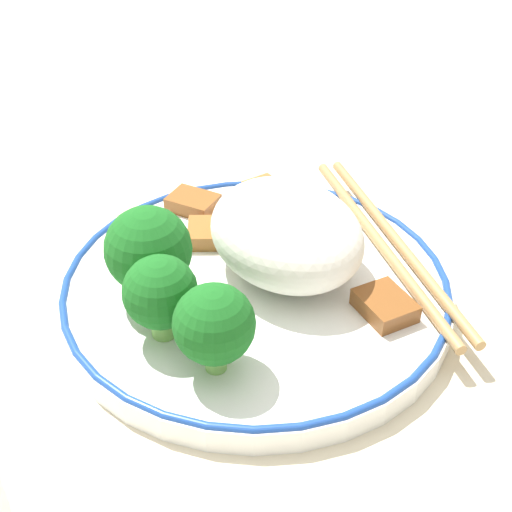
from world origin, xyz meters
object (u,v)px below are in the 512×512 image
at_px(plate, 256,288).
at_px(broccoli_back_center, 160,293).
at_px(broccoli_back_right, 214,325).
at_px(chopsticks, 388,242).
at_px(broccoli_back_left, 148,251).

bearing_deg(plate, broccoli_back_center, -80.15).
xyz_separation_m(plate, broccoli_back_right, (0.05, -0.06, 0.04)).
xyz_separation_m(plate, chopsticks, (0.02, 0.10, 0.01)).
relative_size(broccoli_back_left, broccoli_back_center, 1.18).
bearing_deg(plate, chopsticks, 79.52).
distance_m(plate, broccoli_back_center, 0.08).
relative_size(broccoli_back_center, broccoli_back_right, 0.97).
xyz_separation_m(plate, broccoli_back_center, (0.01, -0.07, 0.04)).
distance_m(plate, broccoli_back_right, 0.09).
distance_m(broccoli_back_center, chopsticks, 0.17).
bearing_deg(chopsticks, broccoli_back_right, -77.42).
bearing_deg(broccoli_back_left, broccoli_back_right, 0.79).
bearing_deg(broccoli_back_right, broccoli_back_center, -164.51).
distance_m(broccoli_back_center, broccoli_back_right, 0.04).
bearing_deg(plate, broccoli_back_left, -109.68).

